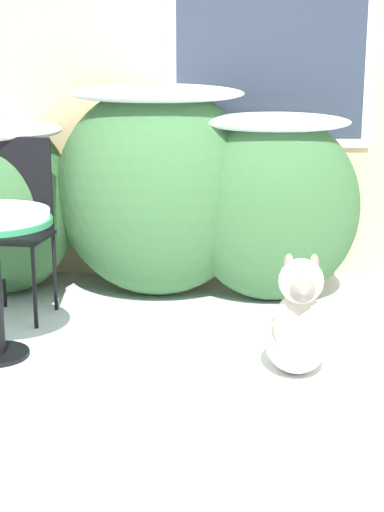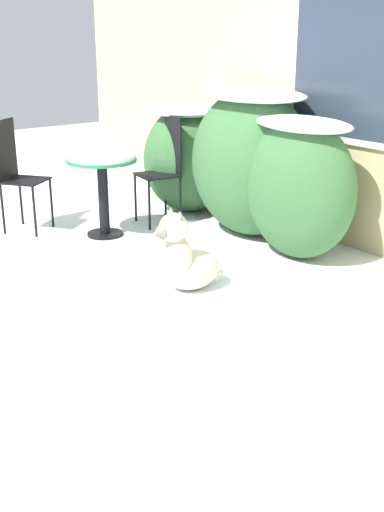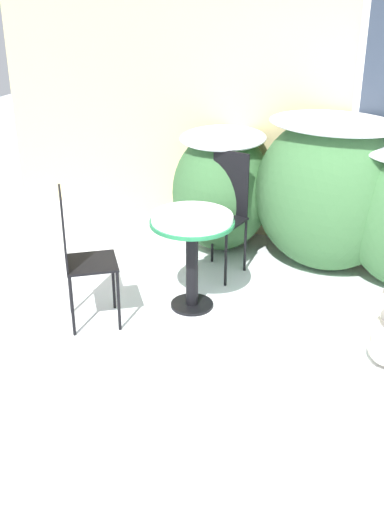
% 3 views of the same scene
% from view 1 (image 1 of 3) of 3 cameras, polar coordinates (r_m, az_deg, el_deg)
% --- Properties ---
extents(ground_plane, '(16.00, 16.00, 0.00)m').
position_cam_1_polar(ground_plane, '(3.73, -0.24, -10.58)').
color(ground_plane, white).
extents(house_wall, '(8.00, 0.10, 2.77)m').
position_cam_1_polar(house_wall, '(5.57, 0.79, 12.82)').
color(house_wall, '#D1BC84').
rests_on(house_wall, ground_plane).
extents(shrub_left, '(0.93, 1.02, 1.15)m').
position_cam_1_polar(shrub_left, '(5.38, -13.40, 3.80)').
color(shrub_left, '#386638').
rests_on(shrub_left, ground_plane).
extents(shrub_middle, '(1.33, 0.98, 1.39)m').
position_cam_1_polar(shrub_middle, '(5.16, -2.54, 5.10)').
color(shrub_middle, '#386638').
rests_on(shrub_middle, ground_plane).
extents(shrub_right, '(1.11, 0.71, 1.22)m').
position_cam_1_polar(shrub_right, '(5.06, 5.94, 3.87)').
color(shrub_right, '#386638').
rests_on(shrub_right, ground_plane).
extents(patio_chair_near_table, '(0.43, 0.43, 1.09)m').
position_cam_1_polar(patio_chair_near_table, '(4.88, -12.39, 2.56)').
color(patio_chair_near_table, black).
rests_on(patio_chair_near_table, ground_plane).
extents(dog, '(0.34, 0.66, 0.65)m').
position_cam_1_polar(dog, '(3.98, 7.68, -5.24)').
color(dog, beige).
rests_on(dog, ground_plane).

